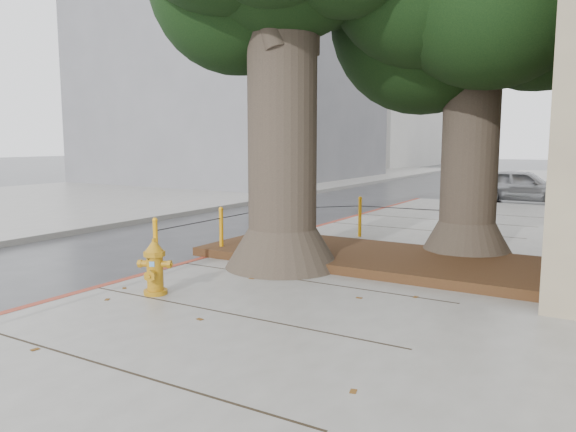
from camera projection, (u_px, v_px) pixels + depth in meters
name	position (u px, v px, depth m)	size (l,w,h in m)	color
ground	(197.00, 318.00, 7.59)	(140.00, 140.00, 0.00)	#28282B
sidewalk_opposite	(94.00, 196.00, 23.23)	(14.00, 60.00, 0.15)	slate
curb_red	(201.00, 262.00, 10.72)	(0.14, 26.00, 0.16)	maroon
planter_bed	(371.00, 257.00, 10.40)	(6.40, 2.60, 0.16)	black
building_far_grey	(242.00, 79.00, 33.13)	(12.00, 16.00, 12.00)	slate
building_far_white	(366.00, 86.00, 53.47)	(12.00, 18.00, 15.00)	silver
bollard_ring	(302.00, 224.00, 11.65)	(3.79, 5.39, 0.95)	orange
fire_hydrant	(155.00, 267.00, 8.16)	(0.45, 0.45, 0.83)	#BE8113
car_silver	(523.00, 186.00, 21.41)	(1.52, 3.79, 1.29)	#97989C
car_dark	(249.00, 174.00, 30.77)	(1.57, 3.86, 1.12)	black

